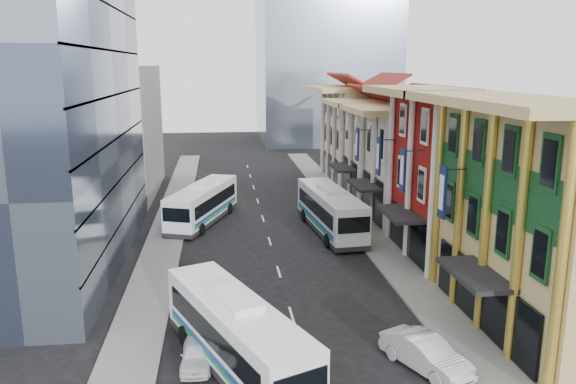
{
  "coord_description": "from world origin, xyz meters",
  "views": [
    {
      "loc": [
        -3.85,
        -21.6,
        13.99
      ],
      "look_at": [
        1.34,
        20.62,
        4.39
      ],
      "focal_mm": 35.0,
      "sensor_mm": 36.0,
      "label": 1
    }
  ],
  "objects": [
    {
      "name": "bus_left_far",
      "position": [
        -5.5,
        28.33,
        1.87
      ],
      "size": [
        6.57,
        11.89,
        3.74
      ],
      "primitive_type": null,
      "rotation": [
        0.0,
        0.0,
        -0.35
      ],
      "color": "white",
      "rests_on": "ground"
    },
    {
      "name": "sedan_right",
      "position": [
        5.5,
        1.44,
        0.79
      ],
      "size": [
        3.58,
        5.03,
        1.58
      ],
      "primitive_type": "imported",
      "rotation": [
        0.0,
        0.0,
        0.45
      ],
      "color": "silver",
      "rests_on": "ground"
    },
    {
      "name": "sidewalk_right",
      "position": [
        8.5,
        22.0,
        0.07
      ],
      "size": [
        3.0,
        90.0,
        0.15
      ],
      "primitive_type": "cube",
      "color": "slate",
      "rests_on": "ground"
    },
    {
      "name": "shophouse_red",
      "position": [
        14.0,
        17.0,
        6.0
      ],
      "size": [
        8.0,
        10.0,
        12.0
      ],
      "primitive_type": "cube",
      "color": "maroon",
      "rests_on": "ground"
    },
    {
      "name": "bus_left_near",
      "position": [
        -3.33,
        2.45,
        1.87
      ],
      "size": [
        7.06,
        11.8,
        3.74
      ],
      "primitive_type": null,
      "rotation": [
        0.0,
        0.0,
        0.4
      ],
      "color": "white",
      "rests_on": "ground"
    },
    {
      "name": "office_tower",
      "position": [
        -17.0,
        19.0,
        15.0
      ],
      "size": [
        12.0,
        26.0,
        30.0
      ],
      "primitive_type": "cube",
      "color": "#3D4861",
      "rests_on": "ground"
    },
    {
      "name": "shophouse_tan",
      "position": [
        14.0,
        5.0,
        6.0
      ],
      "size": [
        8.0,
        14.0,
        12.0
      ],
      "primitive_type": "cube",
      "color": "tan",
      "rests_on": "ground"
    },
    {
      "name": "sedan_left",
      "position": [
        -5.21,
        3.11,
        0.6
      ],
      "size": [
        1.54,
        3.59,
        1.21
      ],
      "primitive_type": "imported",
      "rotation": [
        0.0,
        0.0,
        -0.03
      ],
      "color": "white",
      "rests_on": "ground"
    },
    {
      "name": "sidewalk_left",
      "position": [
        -8.5,
        22.0,
        0.07
      ],
      "size": [
        3.0,
        90.0,
        0.15
      ],
      "primitive_type": "cube",
      "color": "slate",
      "rests_on": "ground"
    },
    {
      "name": "shophouse_cream_mid",
      "position": [
        14.0,
        35.5,
        5.0
      ],
      "size": [
        8.0,
        9.0,
        10.0
      ],
      "primitive_type": "cube",
      "color": "beige",
      "rests_on": "ground"
    },
    {
      "name": "office_block_far",
      "position": [
        -16.0,
        42.0,
        7.0
      ],
      "size": [
        10.0,
        18.0,
        14.0
      ],
      "primitive_type": "cube",
      "color": "gray",
      "rests_on": "ground"
    },
    {
      "name": "shophouse_cream_far",
      "position": [
        14.0,
        46.0,
        5.5
      ],
      "size": [
        8.0,
        12.0,
        11.0
      ],
      "primitive_type": "cube",
      "color": "beige",
      "rests_on": "ground"
    },
    {
      "name": "bus_right",
      "position": [
        5.39,
        23.94,
        1.99
      ],
      "size": [
        4.04,
        12.62,
        3.98
      ],
      "primitive_type": null,
      "rotation": [
        0.0,
        0.0,
        0.09
      ],
      "color": "silver",
      "rests_on": "ground"
    },
    {
      "name": "shophouse_cream_near",
      "position": [
        14.0,
        26.5,
        5.0
      ],
      "size": [
        8.0,
        9.0,
        10.0
      ],
      "primitive_type": "cube",
      "color": "beige",
      "rests_on": "ground"
    }
  ]
}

